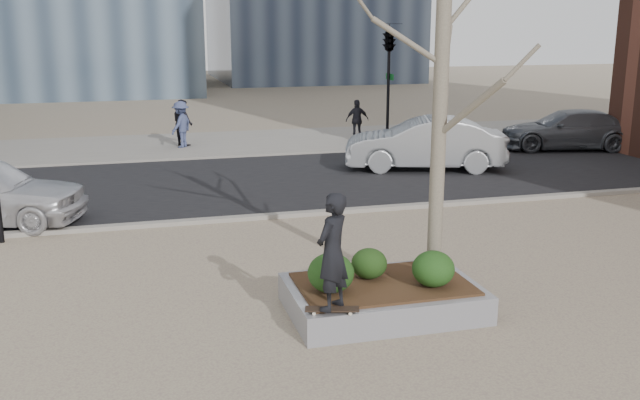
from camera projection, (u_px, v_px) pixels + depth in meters
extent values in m
plane|color=gray|center=(323.00, 318.00, 11.21)|extent=(120.00, 120.00, 0.00)
cube|color=black|center=(231.00, 183.00, 20.58)|extent=(60.00, 8.00, 0.02)
cube|color=gray|center=(204.00, 144.00, 27.13)|extent=(60.00, 6.00, 0.02)
cube|color=gray|center=(383.00, 298.00, 11.41)|extent=(3.00, 2.00, 0.45)
cube|color=#382314|center=(383.00, 284.00, 11.35)|extent=(2.70, 1.70, 0.04)
ellipsoid|color=#133711|center=(331.00, 273.00, 10.89)|extent=(0.72, 0.72, 0.61)
ellipsoid|color=#173611|center=(369.00, 264.00, 11.50)|extent=(0.58, 0.58, 0.49)
ellipsoid|color=#1B3D13|center=(433.00, 269.00, 11.14)|extent=(0.67, 0.67, 0.57)
imported|color=black|center=(332.00, 252.00, 10.03)|extent=(0.74, 0.72, 1.71)
imported|color=#A1A5AA|center=(425.00, 144.00, 22.28)|extent=(5.23, 3.11, 1.63)
imported|color=#50545C|center=(567.00, 130.00, 25.91)|extent=(5.22, 3.17, 1.41)
imported|color=black|center=(183.00, 123.00, 26.62)|extent=(0.91, 1.02, 1.72)
imported|color=#404A73|center=(181.00, 124.00, 26.20)|extent=(1.15, 1.26, 1.70)
imported|color=black|center=(357.00, 120.00, 27.89)|extent=(0.93, 0.40, 1.58)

